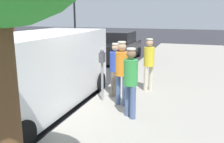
# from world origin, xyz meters

# --- Properties ---
(ground_plane) EXTENTS (80.00, 80.00, 0.00)m
(ground_plane) POSITION_xyz_m (0.00, 0.00, 0.00)
(ground_plane) COLOR #2D2D33
(sidewalk_slab) EXTENTS (5.00, 32.00, 0.15)m
(sidewalk_slab) POSITION_xyz_m (3.50, 0.00, 0.07)
(sidewalk_slab) COLOR #9E998E
(sidewalk_slab) RESTS_ON ground
(parking_meter_near) EXTENTS (0.14, 0.18, 1.52)m
(parking_meter_near) POSITION_xyz_m (1.35, 0.74, 1.18)
(parking_meter_near) COLOR gray
(parking_meter_near) RESTS_ON sidewalk_slab
(pedestrian_in_orange) EXTENTS (0.35, 0.34, 1.79)m
(pedestrian_in_orange) POSITION_xyz_m (1.99, 0.56, 1.18)
(pedestrian_in_orange) COLOR #4C608C
(pedestrian_in_orange) RESTS_ON sidewalk_slab
(pedestrian_in_yellow) EXTENTS (0.34, 0.34, 1.73)m
(pedestrian_in_yellow) POSITION_xyz_m (2.45, 2.17, 1.14)
(pedestrian_in_yellow) COLOR beige
(pedestrian_in_yellow) RESTS_ON sidewalk_slab
(pedestrian_in_blue) EXTENTS (0.34, 0.35, 1.64)m
(pedestrian_in_blue) POSITION_xyz_m (1.57, 1.31, 1.09)
(pedestrian_in_blue) COLOR #726656
(pedestrian_in_blue) RESTS_ON sidewalk_slab
(pedestrian_in_green) EXTENTS (0.34, 0.34, 1.73)m
(pedestrian_in_green) POSITION_xyz_m (2.44, -0.18, 1.14)
(pedestrian_in_green) COLOR #4C608C
(pedestrian_in_green) RESTS_ON sidewalk_slab
(parked_van) EXTENTS (2.14, 5.21, 2.15)m
(parked_van) POSITION_xyz_m (-0.15, -0.16, 1.15)
(parked_van) COLOR white
(parked_van) RESTS_ON ground
(parked_sedan_ahead) EXTENTS (1.97, 4.41, 1.65)m
(parked_sedan_ahead) POSITION_xyz_m (-0.41, 7.86, 0.75)
(parked_sedan_ahead) COLOR black
(parked_sedan_ahead) RESTS_ON ground
(traffic_light_corner) EXTENTS (2.48, 0.42, 5.20)m
(traffic_light_corner) POSITION_xyz_m (-6.54, 12.85, 3.52)
(traffic_light_corner) COLOR black
(traffic_light_corner) RESTS_ON ground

